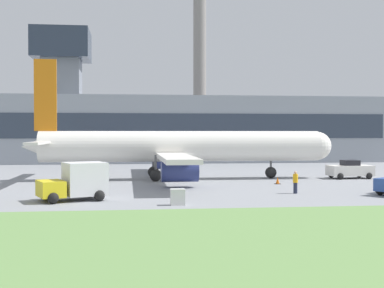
{
  "coord_description": "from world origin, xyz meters",
  "views": [
    {
      "loc": [
        -4.8,
        -47.59,
        4.33
      ],
      "look_at": [
        1.21,
        1.67,
        3.27
      ],
      "focal_mm": 50.0,
      "sensor_mm": 36.0,
      "label": 1
    }
  ],
  "objects": [
    {
      "name": "terminal_building",
      "position": [
        -1.29,
        31.74,
        5.37
      ],
      "size": [
        65.64,
        11.2,
        19.17
      ],
      "color": "#8C939E",
      "rests_on": "ground_plane"
    },
    {
      "name": "ground_crew_person",
      "position": [
        7.09,
        -10.89,
        0.81
      ],
      "size": [
        0.48,
        0.48,
        1.59
      ],
      "color": "#23283D",
      "rests_on": "ground_plane"
    },
    {
      "name": "utility_cabinet",
      "position": [
        -1.8,
        -15.95,
        0.48
      ],
      "size": [
        0.84,
        0.6,
        0.97
      ],
      "color": "silver",
      "rests_on": "ground_plane"
    },
    {
      "name": "pushback_tug",
      "position": [
        16.13,
        0.62,
        0.79
      ],
      "size": [
        4.09,
        2.72,
        1.73
      ],
      "color": "white",
      "rests_on": "ground_plane"
    },
    {
      "name": "traffic_cone_near_nose",
      "position": [
        7.78,
        -3.96,
        0.27
      ],
      "size": [
        0.46,
        0.46,
        0.6
      ],
      "color": "black",
      "rests_on": "ground_plane"
    },
    {
      "name": "airplane",
      "position": [
        -0.24,
        1.67,
        2.92
      ],
      "size": [
        28.84,
        28.31,
        10.92
      ],
      "color": "white",
      "rests_on": "ground_plane"
    },
    {
      "name": "ground_plane",
      "position": [
        0.0,
        0.0,
        0.0
      ],
      "size": [
        400.0,
        400.0,
        0.0
      ],
      "primitive_type": "plane",
      "color": "gray"
    },
    {
      "name": "fuel_truck",
      "position": [
        -7.98,
        -12.91,
        1.17
      ],
      "size": [
        4.67,
        3.74,
        2.41
      ],
      "color": "yellow",
      "rests_on": "ground_plane"
    },
    {
      "name": "smokestack_left",
      "position": [
        10.94,
        67.73,
        21.6
      ],
      "size": [
        3.2,
        3.2,
        42.94
      ],
      "color": "gray",
      "rests_on": "ground_plane"
    }
  ]
}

